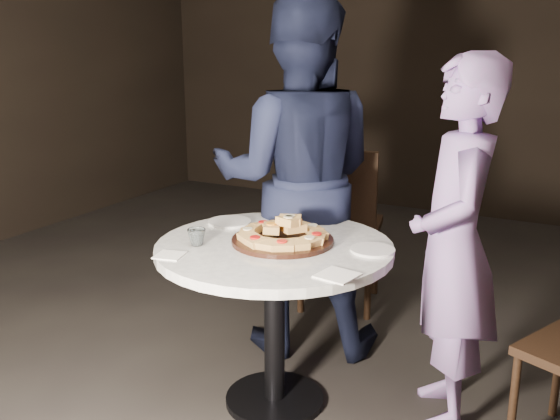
% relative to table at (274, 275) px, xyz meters
% --- Properties ---
extents(floor, '(7.00, 7.00, 0.00)m').
position_rel_table_xyz_m(floor, '(0.02, -0.01, -0.59)').
color(floor, black).
rests_on(floor, ground).
extents(table, '(1.03, 1.03, 0.73)m').
position_rel_table_xyz_m(table, '(0.00, 0.00, 0.00)').
color(table, black).
rests_on(table, ground).
extents(serving_board, '(0.48, 0.48, 0.02)m').
position_rel_table_xyz_m(serving_board, '(0.02, 0.03, 0.14)').
color(serving_board, black).
rests_on(serving_board, table).
extents(focaccia_pile, '(0.37, 0.37, 0.10)m').
position_rel_table_xyz_m(focaccia_pile, '(0.02, 0.03, 0.18)').
color(focaccia_pile, tan).
rests_on(focaccia_pile, serving_board).
extents(plate_left, '(0.23, 0.23, 0.01)m').
position_rel_table_xyz_m(plate_left, '(-0.32, 0.17, 0.14)').
color(plate_left, white).
rests_on(plate_left, table).
extents(plate_right, '(0.22, 0.22, 0.01)m').
position_rel_table_xyz_m(plate_right, '(0.38, 0.10, 0.14)').
color(plate_right, white).
rests_on(plate_right, table).
extents(water_glass, '(0.10, 0.10, 0.07)m').
position_rel_table_xyz_m(water_glass, '(-0.27, -0.16, 0.17)').
color(water_glass, silver).
rests_on(water_glass, table).
extents(napkin_near, '(0.12, 0.12, 0.01)m').
position_rel_table_xyz_m(napkin_near, '(-0.28, -0.32, 0.14)').
color(napkin_near, white).
rests_on(napkin_near, table).
extents(napkin_far, '(0.15, 0.15, 0.01)m').
position_rel_table_xyz_m(napkin_far, '(0.37, -0.22, 0.14)').
color(napkin_far, white).
rests_on(napkin_far, table).
extents(chair_far, '(0.54, 0.56, 0.96)m').
position_rel_table_xyz_m(chair_far, '(-0.14, 1.03, -0.04)').
color(chair_far, black).
rests_on(chair_far, ground).
extents(diner_navy, '(1.04, 0.93, 1.75)m').
position_rel_table_xyz_m(diner_navy, '(-0.17, 0.55, 0.28)').
color(diner_navy, black).
rests_on(diner_navy, ground).
extents(diner_teal, '(0.52, 0.63, 1.49)m').
position_rel_table_xyz_m(diner_teal, '(0.67, 0.24, 0.15)').
color(diner_teal, '#8469AB').
rests_on(diner_teal, ground).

